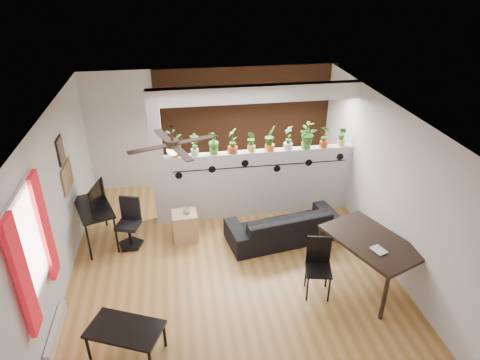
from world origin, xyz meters
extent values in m
cube|color=olive|center=(0.00, 0.00, -0.05)|extent=(6.30, 7.10, 0.10)
cube|color=#B7B7BA|center=(0.00, 3.02, 1.30)|extent=(6.30, 0.04, 2.90)
cube|color=#B7B7BA|center=(0.00, -3.02, 1.30)|extent=(6.30, 0.04, 2.90)
cube|color=#B7B7BA|center=(-2.62, 0.00, 1.30)|extent=(0.04, 7.10, 2.90)
cube|color=#B7B7BA|center=(2.62, 0.00, 1.30)|extent=(0.04, 7.10, 2.90)
cube|color=white|center=(0.00, 0.00, 2.65)|extent=(6.30, 7.10, 0.10)
cube|color=#BCBCC1|center=(0.80, 1.50, 0.68)|extent=(3.60, 0.18, 1.35)
cube|color=silver|center=(0.80, 1.50, 2.45)|extent=(3.60, 0.18, 0.30)
cube|color=#BCBCC1|center=(-1.11, 1.50, 1.30)|extent=(0.22, 0.20, 2.60)
cube|color=#AA5931|center=(0.80, 2.97, 1.30)|extent=(3.90, 0.05, 2.60)
cube|color=black|center=(0.80, 1.40, 1.08)|extent=(3.31, 0.01, 0.02)
cylinder|color=black|center=(-0.75, 1.40, 1.00)|extent=(0.14, 0.01, 0.14)
cylinder|color=black|center=(-0.13, 1.40, 1.08)|extent=(0.14, 0.01, 0.14)
cylinder|color=black|center=(0.49, 1.40, 1.16)|extent=(0.14, 0.01, 0.14)
cylinder|color=black|center=(1.11, 1.40, 1.00)|extent=(0.14, 0.01, 0.14)
cylinder|color=black|center=(1.73, 1.40, 1.08)|extent=(0.14, 0.01, 0.14)
cylinder|color=black|center=(2.35, 1.40, 1.16)|extent=(0.14, 0.01, 0.14)
cube|color=white|center=(-2.58, -1.20, 1.55)|extent=(0.02, 0.95, 1.25)
cube|color=silver|center=(-2.57, -1.20, 1.55)|extent=(0.04, 1.05, 1.35)
cube|color=red|center=(-2.53, -1.70, 1.45)|extent=(0.06, 0.30, 1.55)
cube|color=red|center=(-2.53, -0.70, 1.45)|extent=(0.06, 0.30, 1.55)
cube|color=beige|center=(-2.54, -1.20, 0.09)|extent=(0.08, 1.00, 0.18)
cube|color=olive|center=(-2.58, 0.95, 1.35)|extent=(0.03, 0.60, 0.45)
cube|color=#8C7259|center=(-2.58, 0.90, 1.85)|extent=(0.03, 0.30, 0.40)
cube|color=black|center=(-2.58, 0.90, 1.85)|extent=(0.02, 0.34, 0.44)
cylinder|color=black|center=(-0.80, -0.30, 2.50)|extent=(0.04, 0.04, 0.20)
cylinder|color=black|center=(-0.80, -0.30, 2.35)|extent=(0.18, 0.18, 0.10)
sphere|color=white|center=(-0.80, -0.30, 2.26)|extent=(0.17, 0.17, 0.17)
cube|color=black|center=(-0.48, -0.18, 2.34)|extent=(0.55, 0.29, 0.01)
cube|color=black|center=(-0.92, 0.02, 2.34)|extent=(0.29, 0.55, 0.01)
cube|color=black|center=(-1.12, -0.42, 2.34)|extent=(0.55, 0.29, 0.01)
cube|color=black|center=(-0.68, -0.62, 2.34)|extent=(0.29, 0.55, 0.01)
cylinder|color=orange|center=(-0.78, 1.50, 1.41)|extent=(0.17, 0.17, 0.12)
imported|color=#1F5017|center=(-0.78, 1.50, 1.63)|extent=(0.27, 0.23, 0.37)
cylinder|color=silver|center=(-0.43, 1.50, 1.41)|extent=(0.15, 0.15, 0.12)
imported|color=#1F5017|center=(-0.43, 1.50, 1.61)|extent=(0.21, 0.17, 0.31)
cylinder|color=#438B32|center=(-0.08, 1.50, 1.41)|extent=(0.16, 0.16, 0.12)
imported|color=#1F5017|center=(-0.08, 1.50, 1.62)|extent=(0.28, 0.28, 0.33)
cylinder|color=#BD381E|center=(0.27, 1.50, 1.41)|extent=(0.18, 0.18, 0.12)
imported|color=#1F5017|center=(0.27, 1.50, 1.64)|extent=(0.26, 0.30, 0.39)
cylinder|color=gold|center=(0.62, 1.50, 1.41)|extent=(0.14, 0.14, 0.12)
imported|color=#1F5017|center=(0.62, 1.50, 1.60)|extent=(0.23, 0.25, 0.31)
cylinder|color=orange|center=(0.98, 1.50, 1.41)|extent=(0.18, 0.18, 0.12)
imported|color=#1F5017|center=(0.98, 1.50, 1.64)|extent=(0.33, 0.32, 0.39)
cylinder|color=silver|center=(1.33, 1.50, 1.41)|extent=(0.17, 0.17, 0.12)
imported|color=#1F5017|center=(1.33, 1.50, 1.63)|extent=(0.20, 0.25, 0.36)
cylinder|color=green|center=(1.68, 1.50, 1.41)|extent=(0.18, 0.18, 0.12)
imported|color=#1F5017|center=(1.68, 1.50, 1.64)|extent=(0.28, 0.31, 0.38)
cylinder|color=#C6431F|center=(2.03, 1.50, 1.41)|extent=(0.16, 0.16, 0.12)
imported|color=#1F5017|center=(2.03, 1.50, 1.62)|extent=(0.29, 0.28, 0.33)
cylinder|color=gold|center=(2.38, 1.50, 1.41)|extent=(0.13, 0.13, 0.12)
imported|color=#1F5017|center=(2.38, 1.50, 1.59)|extent=(0.22, 0.24, 0.28)
imported|color=black|center=(1.05, 0.55, 0.28)|extent=(2.03, 1.07, 0.57)
cube|color=tan|center=(-0.70, 0.82, 0.27)|extent=(0.45, 0.41, 0.53)
imported|color=gray|center=(-0.65, 0.82, 0.59)|extent=(0.13, 0.13, 0.10)
cube|color=black|center=(-2.25, 0.96, 0.73)|extent=(0.84, 1.15, 0.04)
cylinder|color=black|center=(-2.31, 0.44, 0.35)|extent=(0.04, 0.04, 0.71)
cylinder|color=black|center=(-1.88, 0.59, 0.35)|extent=(0.04, 0.04, 0.71)
cylinder|color=black|center=(-2.62, 1.34, 0.35)|extent=(0.04, 0.04, 0.71)
cylinder|color=black|center=(-2.19, 1.49, 0.35)|extent=(0.04, 0.04, 0.71)
imported|color=black|center=(-2.25, 1.11, 0.84)|extent=(0.34, 0.13, 0.19)
cylinder|color=black|center=(-1.68, 0.74, 0.04)|extent=(0.46, 0.46, 0.04)
cylinder|color=black|center=(-1.68, 0.74, 0.23)|extent=(0.05, 0.05, 0.39)
cube|color=black|center=(-1.68, 0.74, 0.45)|extent=(0.47, 0.47, 0.06)
cube|color=black|center=(-1.63, 0.90, 0.70)|extent=(0.36, 0.16, 0.43)
cube|color=black|center=(2.06, -0.79, 0.77)|extent=(1.36, 1.68, 0.05)
cylinder|color=black|center=(1.95, -1.58, 0.37)|extent=(0.06, 0.06, 0.74)
cylinder|color=black|center=(2.69, -1.28, 0.37)|extent=(0.06, 0.06, 0.74)
cylinder|color=black|center=(1.43, -0.31, 0.37)|extent=(0.06, 0.06, 0.74)
cylinder|color=black|center=(2.18, 0.00, 0.37)|extent=(0.06, 0.06, 0.74)
imported|color=gray|center=(1.96, -1.09, 0.80)|extent=(0.23, 0.27, 0.02)
cube|color=black|center=(1.20, -0.94, 0.45)|extent=(0.45, 0.45, 0.03)
cube|color=black|center=(1.24, -0.78, 0.70)|extent=(0.36, 0.11, 0.48)
cube|color=black|center=(1.01, -1.06, 0.22)|extent=(0.03, 0.03, 0.45)
cube|color=black|center=(1.32, -1.13, 0.22)|extent=(0.03, 0.03, 0.45)
cube|color=black|center=(1.08, -0.75, 0.46)|extent=(0.03, 0.03, 0.92)
cube|color=black|center=(1.39, -0.82, 0.46)|extent=(0.03, 0.03, 0.92)
cube|color=black|center=(-1.56, -1.62, 0.41)|extent=(1.06, 0.85, 0.04)
cylinder|color=black|center=(-2.04, -1.65, 0.20)|extent=(0.04, 0.04, 0.39)
cylinder|color=black|center=(-1.86, -1.25, 0.20)|extent=(0.04, 0.04, 0.39)
cylinder|color=black|center=(-1.08, -1.59, 0.20)|extent=(0.04, 0.04, 0.39)
camera|label=1|loc=(-0.73, -5.70, 4.59)|focal=32.00mm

